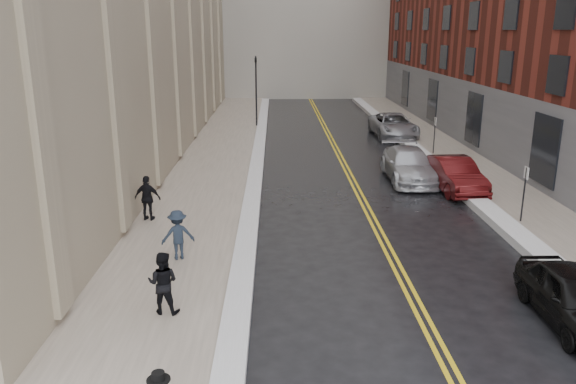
{
  "coord_description": "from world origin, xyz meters",
  "views": [
    {
      "loc": [
        -1.2,
        -11.54,
        6.98
      ],
      "look_at": [
        -0.78,
        7.08,
        1.6
      ],
      "focal_mm": 35.0,
      "sensor_mm": 36.0,
      "label": 1
    }
  ],
  "objects_px": {
    "pedestrian_a": "(163,283)",
    "pedestrian_c": "(148,198)",
    "car_silver_near": "(409,165)",
    "pedestrian_b": "(178,235)",
    "car_black": "(574,297)",
    "car_silver_far": "(393,125)",
    "car_maroon": "(454,174)"
  },
  "relations": [
    {
      "from": "car_silver_far",
      "to": "pedestrian_c",
      "type": "xyz_separation_m",
      "value": [
        -12.76,
        -17.62,
        0.21
      ]
    },
    {
      "from": "pedestrian_c",
      "to": "car_silver_far",
      "type": "bearing_deg",
      "value": -115.46
    },
    {
      "from": "car_maroon",
      "to": "pedestrian_c",
      "type": "relative_size",
      "value": 2.69
    },
    {
      "from": "car_black",
      "to": "car_silver_near",
      "type": "relative_size",
      "value": 0.77
    },
    {
      "from": "pedestrian_b",
      "to": "pedestrian_a",
      "type": "bearing_deg",
      "value": 77.1
    },
    {
      "from": "pedestrian_a",
      "to": "pedestrian_c",
      "type": "height_order",
      "value": "pedestrian_c"
    },
    {
      "from": "car_silver_near",
      "to": "pedestrian_c",
      "type": "height_order",
      "value": "pedestrian_c"
    },
    {
      "from": "car_silver_far",
      "to": "pedestrian_a",
      "type": "bearing_deg",
      "value": -115.38
    },
    {
      "from": "car_silver_near",
      "to": "car_maroon",
      "type": "bearing_deg",
      "value": -48.72
    },
    {
      "from": "car_silver_near",
      "to": "pedestrian_a",
      "type": "xyz_separation_m",
      "value": [
        -9.22,
        -13.29,
        0.19
      ]
    },
    {
      "from": "car_silver_near",
      "to": "pedestrian_a",
      "type": "distance_m",
      "value": 16.18
    },
    {
      "from": "car_silver_near",
      "to": "pedestrian_b",
      "type": "height_order",
      "value": "pedestrian_b"
    },
    {
      "from": "car_silver_far",
      "to": "pedestrian_b",
      "type": "bearing_deg",
      "value": -119.14
    },
    {
      "from": "car_black",
      "to": "pedestrian_c",
      "type": "bearing_deg",
      "value": 147.93
    },
    {
      "from": "car_silver_near",
      "to": "pedestrian_b",
      "type": "relative_size",
      "value": 3.36
    },
    {
      "from": "car_maroon",
      "to": "pedestrian_b",
      "type": "xyz_separation_m",
      "value": [
        -11.03,
        -7.96,
        0.18
      ]
    },
    {
      "from": "car_black",
      "to": "car_silver_far",
      "type": "relative_size",
      "value": 0.72
    },
    {
      "from": "car_maroon",
      "to": "car_black",
      "type": "bearing_deg",
      "value": -98.01
    },
    {
      "from": "pedestrian_b",
      "to": "pedestrian_c",
      "type": "xyz_separation_m",
      "value": [
        -1.73,
        3.74,
        0.06
      ]
    },
    {
      "from": "car_maroon",
      "to": "pedestrian_a",
      "type": "xyz_separation_m",
      "value": [
        -10.82,
        -11.42,
        0.2
      ]
    },
    {
      "from": "car_silver_near",
      "to": "car_silver_far",
      "type": "relative_size",
      "value": 0.93
    },
    {
      "from": "car_black",
      "to": "pedestrian_c",
      "type": "xyz_separation_m",
      "value": [
        -12.05,
        7.7,
        0.31
      ]
    },
    {
      "from": "car_silver_near",
      "to": "pedestrian_b",
      "type": "xyz_separation_m",
      "value": [
        -9.43,
        -9.83,
        0.17
      ]
    },
    {
      "from": "car_silver_far",
      "to": "pedestrian_c",
      "type": "bearing_deg",
      "value": -127.74
    },
    {
      "from": "pedestrian_a",
      "to": "pedestrian_b",
      "type": "bearing_deg",
      "value": -79.42
    },
    {
      "from": "car_maroon",
      "to": "pedestrian_c",
      "type": "xyz_separation_m",
      "value": [
        -12.76,
        -4.22,
        0.25
      ]
    },
    {
      "from": "car_black",
      "to": "car_silver_far",
      "type": "height_order",
      "value": "car_silver_far"
    },
    {
      "from": "car_maroon",
      "to": "pedestrian_a",
      "type": "bearing_deg",
      "value": -138.07
    },
    {
      "from": "car_silver_far",
      "to": "pedestrian_b",
      "type": "height_order",
      "value": "pedestrian_b"
    },
    {
      "from": "car_black",
      "to": "pedestrian_a",
      "type": "distance_m",
      "value": 10.13
    },
    {
      "from": "car_silver_near",
      "to": "car_silver_far",
      "type": "bearing_deg",
      "value": 82.81
    },
    {
      "from": "car_maroon",
      "to": "pedestrian_c",
      "type": "distance_m",
      "value": 13.44
    }
  ]
}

